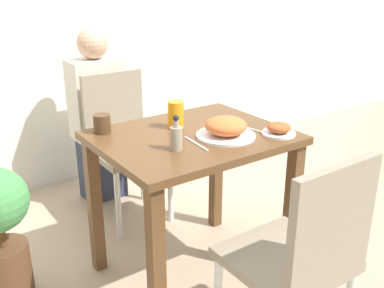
{
  "coord_description": "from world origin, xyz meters",
  "views": [
    {
      "loc": [
        -1.14,
        -1.64,
        1.48
      ],
      "look_at": [
        0.0,
        0.0,
        0.72
      ],
      "focal_mm": 42.0,
      "sensor_mm": 36.0,
      "label": 1
    }
  ],
  "objects_px": {
    "sauce_bottle": "(176,137)",
    "juice_glass": "(176,115)",
    "chair_far": "(123,138)",
    "drink_cup": "(102,124)",
    "side_plate": "(279,130)",
    "chair_near": "(302,254)",
    "food_plate": "(226,128)",
    "person_figure": "(98,117)"
  },
  "relations": [
    {
      "from": "sauce_bottle",
      "to": "juice_glass",
      "type": "bearing_deg",
      "value": 57.31
    },
    {
      "from": "chair_far",
      "to": "drink_cup",
      "type": "xyz_separation_m",
      "value": [
        -0.34,
        -0.5,
        0.29
      ]
    },
    {
      "from": "chair_far",
      "to": "side_plate",
      "type": "xyz_separation_m",
      "value": [
        0.32,
        -1.0,
        0.27
      ]
    },
    {
      "from": "chair_near",
      "to": "juice_glass",
      "type": "height_order",
      "value": "chair_near"
    },
    {
      "from": "side_plate",
      "to": "drink_cup",
      "type": "height_order",
      "value": "drink_cup"
    },
    {
      "from": "chair_near",
      "to": "side_plate",
      "type": "distance_m",
      "value": 0.66
    },
    {
      "from": "chair_near",
      "to": "drink_cup",
      "type": "xyz_separation_m",
      "value": [
        -0.32,
        0.99,
        0.29
      ]
    },
    {
      "from": "drink_cup",
      "to": "juice_glass",
      "type": "relative_size",
      "value": 0.67
    },
    {
      "from": "chair_near",
      "to": "drink_cup",
      "type": "bearing_deg",
      "value": -72.32
    },
    {
      "from": "chair_far",
      "to": "food_plate",
      "type": "distance_m",
      "value": 0.93
    },
    {
      "from": "drink_cup",
      "to": "juice_glass",
      "type": "distance_m",
      "value": 0.36
    },
    {
      "from": "chair_far",
      "to": "food_plate",
      "type": "relative_size",
      "value": 3.3
    },
    {
      "from": "person_figure",
      "to": "juice_glass",
      "type": "bearing_deg",
      "value": -89.65
    },
    {
      "from": "food_plate",
      "to": "drink_cup",
      "type": "relative_size",
      "value": 3.11
    },
    {
      "from": "chair_far",
      "to": "food_plate",
      "type": "height_order",
      "value": "chair_far"
    },
    {
      "from": "food_plate",
      "to": "sauce_bottle",
      "type": "xyz_separation_m",
      "value": [
        -0.28,
        -0.01,
        0.02
      ]
    },
    {
      "from": "chair_far",
      "to": "drink_cup",
      "type": "height_order",
      "value": "chair_far"
    },
    {
      "from": "side_plate",
      "to": "juice_glass",
      "type": "distance_m",
      "value": 0.5
    },
    {
      "from": "chair_far",
      "to": "drink_cup",
      "type": "distance_m",
      "value": 0.67
    },
    {
      "from": "chair_far",
      "to": "juice_glass",
      "type": "relative_size",
      "value": 6.82
    },
    {
      "from": "person_figure",
      "to": "drink_cup",
      "type": "bearing_deg",
      "value": -111.53
    },
    {
      "from": "chair_far",
      "to": "sauce_bottle",
      "type": "distance_m",
      "value": 0.96
    },
    {
      "from": "juice_glass",
      "to": "person_figure",
      "type": "bearing_deg",
      "value": 90.35
    },
    {
      "from": "juice_glass",
      "to": "sauce_bottle",
      "type": "height_order",
      "value": "sauce_bottle"
    },
    {
      "from": "food_plate",
      "to": "juice_glass",
      "type": "distance_m",
      "value": 0.27
    },
    {
      "from": "person_figure",
      "to": "sauce_bottle",
      "type": "bearing_deg",
      "value": -97.29
    },
    {
      "from": "side_plate",
      "to": "sauce_bottle",
      "type": "relative_size",
      "value": 1.01
    },
    {
      "from": "food_plate",
      "to": "drink_cup",
      "type": "xyz_separation_m",
      "value": [
        -0.45,
        0.38,
        0.0
      ]
    },
    {
      "from": "sauce_bottle",
      "to": "person_figure",
      "type": "height_order",
      "value": "person_figure"
    },
    {
      "from": "juice_glass",
      "to": "person_figure",
      "type": "distance_m",
      "value": 0.99
    },
    {
      "from": "drink_cup",
      "to": "sauce_bottle",
      "type": "height_order",
      "value": "sauce_bottle"
    },
    {
      "from": "chair_far",
      "to": "person_figure",
      "type": "relative_size",
      "value": 0.78
    },
    {
      "from": "food_plate",
      "to": "juice_glass",
      "type": "bearing_deg",
      "value": 116.65
    },
    {
      "from": "food_plate",
      "to": "juice_glass",
      "type": "xyz_separation_m",
      "value": [
        -0.12,
        0.24,
        0.02
      ]
    },
    {
      "from": "juice_glass",
      "to": "drink_cup",
      "type": "bearing_deg",
      "value": 156.43
    },
    {
      "from": "chair_near",
      "to": "sauce_bottle",
      "type": "bearing_deg",
      "value": -75.95
    },
    {
      "from": "chair_far",
      "to": "side_plate",
      "type": "bearing_deg",
      "value": -72.0
    },
    {
      "from": "chair_near",
      "to": "drink_cup",
      "type": "distance_m",
      "value": 1.08
    },
    {
      "from": "chair_far",
      "to": "drink_cup",
      "type": "relative_size",
      "value": 10.25
    },
    {
      "from": "juice_glass",
      "to": "person_figure",
      "type": "height_order",
      "value": "person_figure"
    },
    {
      "from": "sauce_bottle",
      "to": "drink_cup",
      "type": "bearing_deg",
      "value": 113.04
    },
    {
      "from": "food_plate",
      "to": "sauce_bottle",
      "type": "bearing_deg",
      "value": -178.26
    }
  ]
}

